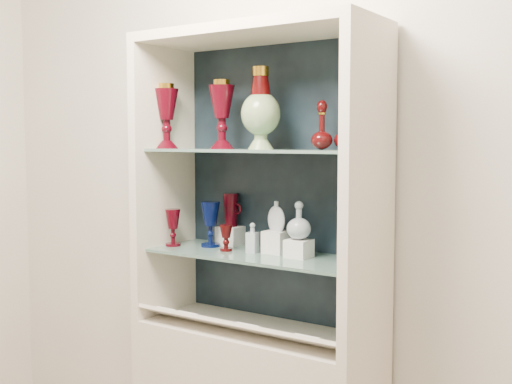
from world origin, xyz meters
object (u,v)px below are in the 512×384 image
Objects in this scene: lidded_bowl at (354,136)px; cobalt_goblet at (210,224)px; clear_round_decanter at (299,221)px; cameo_medallion at (365,220)px; pedestal_lamp_left at (167,116)px; clear_square_bottle at (253,238)px; ruby_goblet_small at (226,238)px; ruby_goblet_tall at (173,228)px; flat_flask at (276,216)px; ruby_decanter_b at (344,125)px; ruby_decanter_a at (322,122)px; pedestal_lamp_right at (222,114)px; enamel_urn at (261,108)px; ruby_pitcher at (231,210)px.

cobalt_goblet is at bearing 173.39° from lidded_bowl.
cameo_medallion is at bearing 4.59° from clear_round_decanter.
clear_square_bottle is at bearing 7.90° from pedestal_lamp_left.
clear_square_bottle is (0.11, 0.03, 0.01)m from ruby_goblet_small.
clear_round_decanter reaches higher than ruby_goblet_tall.
flat_flask is at bearing 28.60° from clear_square_bottle.
lidded_bowl is 0.32m from cameo_medallion.
ruby_decanter_b is at bearing 126.71° from lidded_bowl.
ruby_decanter_a reaches higher than ruby_goblet_small.
pedestal_lamp_left is at bearing -154.60° from cameo_medallion.
cobalt_goblet is at bearing 178.84° from clear_round_decanter.
pedestal_lamp_left is 1.92× the size of clear_round_decanter.
ruby_goblet_small is 0.60m from cameo_medallion.
cobalt_goblet is at bearing 161.17° from pedestal_lamp_right.
enamel_urn reaches higher than ruby_decanter_a.
cameo_medallion is (0.85, 0.09, 0.08)m from ruby_goblet_tall.
pedestal_lamp_left is at bearing -155.71° from cobalt_goblet.
pedestal_lamp_right is 0.55m from clear_round_decanter.
cameo_medallion is (0.67, -0.08, 0.01)m from ruby_pitcher.
ruby_decanter_b is (0.51, 0.10, -0.05)m from pedestal_lamp_right.
ruby_decanter_b is 1.18× the size of ruby_goblet_tall.
lidded_bowl is 0.63m from clear_square_bottle.
ruby_decanter_b is at bearing 171.70° from cameo_medallion.
clear_square_bottle is (0.19, -0.11, -0.09)m from ruby_pitcher.
cameo_medallion is at bearing 4.12° from clear_square_bottle.
pedestal_lamp_right is at bearing 175.14° from lidded_bowl.
pedestal_lamp_left reaches higher than ruby_pitcher.
ruby_decanter_b is 0.20m from lidded_bowl.
pedestal_lamp_left is 0.78m from ruby_decanter_b.
ruby_goblet_small is at bearing -173.01° from clear_round_decanter.
cameo_medallion reaches higher than flat_flask.
cameo_medallion is at bearing 5.87° from pedestal_lamp_left.
ruby_goblet_tall is 0.27m from ruby_goblet_small.
pedestal_lamp_right reaches higher than ruby_goblet_tall.
ruby_decanter_a is 0.41m from cameo_medallion.
cobalt_goblet is at bearing -159.47° from cameo_medallion.
pedestal_lamp_left is at bearing -174.21° from ruby_goblet_small.
ruby_decanter_b reaches higher than flat_flask.
ruby_decanter_a reaches higher than flat_flask.
clear_round_decanter is (0.61, 0.07, -0.42)m from pedestal_lamp_left.
clear_square_bottle is (0.15, 0.01, -0.50)m from pedestal_lamp_right.
ruby_pitcher is at bearing 171.95° from ruby_decanter_a.
pedestal_lamp_right reaches higher than clear_square_bottle.
ruby_decanter_b is 0.59m from clear_square_bottle.
ruby_pitcher is at bearing 110.44° from pedestal_lamp_right.
cameo_medallion is (0.47, 0.03, 0.10)m from clear_square_bottle.
clear_square_bottle is at bearing -165.10° from ruby_decanter_b.
ruby_decanter_b is 1.49× the size of cameo_medallion.
ruby_pitcher is at bearing 66.29° from cobalt_goblet.
ruby_decanter_a is at bearing 22.42° from clear_round_decanter.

